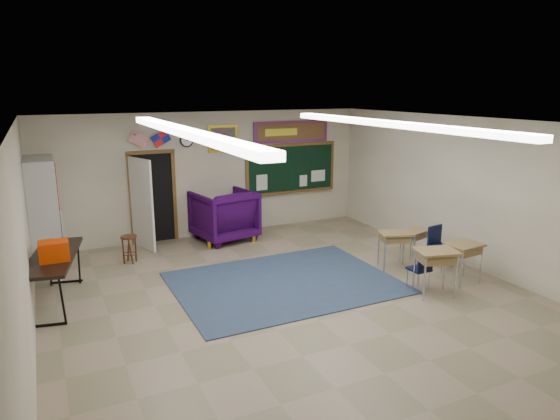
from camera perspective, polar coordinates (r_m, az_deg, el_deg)
name	(u,v)px	position (r m, az deg, el deg)	size (l,w,h in m)	color
floor	(295,301)	(8.66, 1.71, -10.35)	(9.00, 9.00, 0.00)	gray
back_wall	(210,174)	(12.24, -8.02, 4.06)	(8.00, 0.04, 3.00)	beige
front_wall	(541,335)	(4.89, 27.65, -12.58)	(8.00, 0.04, 3.00)	beige
left_wall	(22,250)	(7.30, -27.36, -4.04)	(0.04, 9.00, 3.00)	beige
right_wall	(475,194)	(10.58, 21.38, 1.71)	(0.04, 9.00, 3.00)	beige
ceiling	(296,123)	(7.92, 1.87, 9.87)	(8.00, 9.00, 0.04)	white
area_rug	(285,282)	(9.40, 0.53, -8.28)	(4.00, 3.00, 0.02)	#2D3A56
fluorescent_strips	(296,127)	(7.93, 1.87, 9.43)	(3.86, 6.00, 0.10)	white
doorway	(150,199)	(11.82, -14.66, 1.21)	(1.10, 0.89, 2.16)	black
chalkboard	(291,170)	(13.04, 1.30, 4.62)	(2.55, 0.14, 1.30)	brown
bulletin_board	(291,132)	(12.93, 1.31, 8.94)	(2.10, 0.05, 0.55)	red
framed_art_print	(223,139)	(12.21, -6.52, 8.10)	(0.75, 0.05, 0.65)	#AE8F21
wall_clock	(187,140)	(11.94, -10.64, 7.83)	(0.32, 0.05, 0.32)	black
wall_flags	(150,136)	(11.71, -14.68, 8.15)	(1.16, 0.06, 0.70)	red
storage_cabinet	(44,212)	(11.12, -25.35, -0.25)	(0.59, 1.25, 2.20)	#B4B4AF
wingback_armchair	(224,215)	(11.92, -6.42, -0.58)	(1.28, 1.32, 1.20)	#250535
student_chair_reading	(212,224)	(11.90, -7.75, -1.62)	(0.41, 0.41, 0.81)	black
student_chair_desk_a	(419,270)	(9.36, 15.58, -6.62)	(0.36, 0.36, 0.72)	black
student_chair_desk_b	(441,248)	(10.50, 17.95, -4.15)	(0.43, 0.43, 0.86)	black
student_desk_front_left	(395,248)	(10.26, 12.96, -4.27)	(0.75, 0.65, 0.76)	olive
student_desk_front_right	(414,243)	(10.81, 15.08, -3.71)	(0.66, 0.56, 0.68)	olive
student_desk_back_left	(435,270)	(9.13, 17.30, -6.57)	(0.81, 0.69, 0.83)	olive
student_desk_back_right	(463,261)	(9.87, 20.20, -5.49)	(0.67, 0.53, 0.76)	olive
folding_table	(55,277)	(9.22, -24.30, -7.01)	(1.08, 2.13, 1.16)	black
wooden_stool	(129,249)	(10.80, -16.82, -4.28)	(0.33, 0.33, 0.58)	#4A2716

